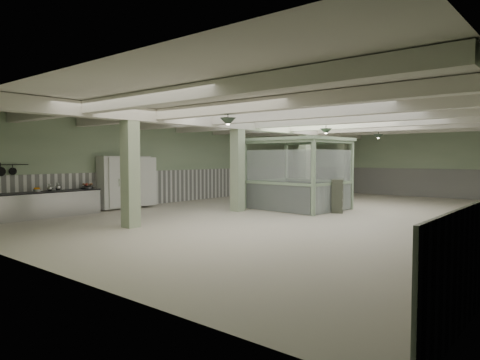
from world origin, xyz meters
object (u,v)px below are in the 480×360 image
Objects in this scene: prep_counter at (35,205)px; filing_cabinet at (337,196)px; walkin_cooler at (125,183)px; guard_booth at (298,162)px.

filing_cabinet is at bearing 48.05° from prep_counter.
walkin_cooler is (-0.08, 3.75, 0.59)m from prep_counter.
prep_counter is at bearing -155.39° from filing_cabinet.
walkin_cooler is 8.52m from filing_cabinet.
guard_booth reaches higher than prep_counter.
walkin_cooler is at bearing 91.28° from prep_counter.
guard_booth is (5.56, 4.36, 0.86)m from walkin_cooler.
guard_booth is at bearing 38.08° from walkin_cooler.
prep_counter is 3.62× the size of filing_cabinet.
guard_booth is at bearing 55.95° from prep_counter.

